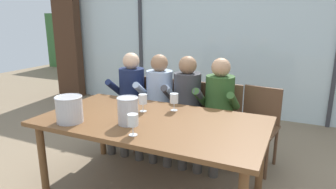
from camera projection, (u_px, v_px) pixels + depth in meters
name	position (u px, v px, depth m)	size (l,w,h in m)	color
ground	(189.00, 150.00, 3.75)	(14.00, 14.00, 0.00)	#847056
window_glass_panel	(227.00, 38.00, 4.88)	(7.25, 0.03, 2.60)	silver
window_mullion_left	(141.00, 35.00, 5.53)	(0.06, 0.06, 2.60)	#38383D
hillside_vineyard	(258.00, 45.00, 8.15)	(13.25, 2.40, 1.74)	#386633
curtain_heavy_drape	(67.00, 34.00, 6.06)	(0.56, 0.20, 2.60)	#472D1E
dining_table	(152.00, 126.00, 2.70)	(2.05, 1.11, 0.73)	brown
chair_near_curtain	(136.00, 105.00, 3.87)	(0.49, 0.49, 0.88)	brown
chair_left_of_center	(161.00, 109.00, 3.71)	(0.48, 0.48, 0.88)	brown
chair_center	(192.00, 113.00, 3.55)	(0.47, 0.47, 0.88)	brown
chair_right_of_center	(222.00, 117.00, 3.41)	(0.47, 0.47, 0.88)	brown
chair_near_window_right	(258.00, 121.00, 3.27)	(0.50, 0.50, 0.88)	brown
person_navy_polo	(129.00, 94.00, 3.73)	(0.48, 0.62, 1.20)	#192347
person_pale_blue_shirt	(157.00, 97.00, 3.57)	(0.47, 0.62, 1.20)	#9EB2D1
person_charcoal_jacket	(185.00, 101.00, 3.42)	(0.47, 0.62, 1.20)	#38383D
person_olive_shirt	(217.00, 105.00, 3.27)	(0.47, 0.62, 1.20)	#2D5123
ice_bucket_primary	(69.00, 109.00, 2.59)	(0.24, 0.24, 0.24)	#B7B7BC
ice_bucket_secondary	(128.00, 110.00, 2.54)	(0.19, 0.19, 0.24)	#B7B7BC
wine_glass_by_left_taster	(174.00, 99.00, 2.91)	(0.08, 0.08, 0.17)	silver
wine_glass_near_bucket	(133.00, 121.00, 2.30)	(0.08, 0.08, 0.17)	silver
wine_glass_center_pour	(143.00, 100.00, 2.88)	(0.08, 0.08, 0.17)	silver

